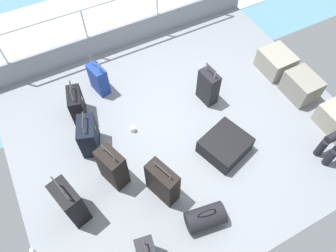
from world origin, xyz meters
The scene contains 16 objects.
ground_plane centered at (0.00, 0.00, -0.03)m, with size 4.40×5.20×0.06m, color gray.
gunwale_port centered at (-2.17, 0.00, 0.23)m, with size 0.06×5.20×0.45m, color gray.
railing_port centered at (-2.17, 0.00, 0.78)m, with size 0.04×4.20×1.02m.
sea_wake centered at (-3.60, 0.00, -0.34)m, with size 12.00×12.00×0.01m.
cargo_crate_0 centered at (-0.30, 2.11, 0.18)m, with size 0.59×0.49×0.37m.
cargo_crate_1 centered at (0.36, 2.10, 0.21)m, with size 0.59×0.43×0.41m.
suitcase_0 centered at (0.58, -1.93, 0.35)m, with size 0.47×0.34×0.91m.
suitcase_1 centered at (-0.31, -1.38, 0.28)m, with size 0.49×0.38×0.69m.
suitcase_2 centered at (-1.31, -0.85, 0.26)m, with size 0.38×0.26×0.74m.
suitcase_3 centered at (-0.95, -1.34, 0.26)m, with size 0.46×0.30×0.69m.
suitcase_4 centered at (-0.28, 0.66, 0.30)m, with size 0.37×0.24×0.75m.
suitcase_5 centered at (0.70, 0.37, 0.13)m, with size 0.76×0.80×0.27m.
suitcase_6 centered at (0.36, -1.26, 0.34)m, with size 0.44×0.34×0.80m.
suitcase_8 centered at (0.87, -0.77, 0.32)m, with size 0.50×0.34×0.73m.
duffel_bag centered at (1.49, -0.46, 0.15)m, with size 0.37×0.55×0.43m.
paper_cup centered at (-0.26, -0.71, 0.05)m, with size 0.08×0.08×0.10m, color white.
Camera 1 is at (2.41, -1.50, 4.19)m, focal length 33.69 mm.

